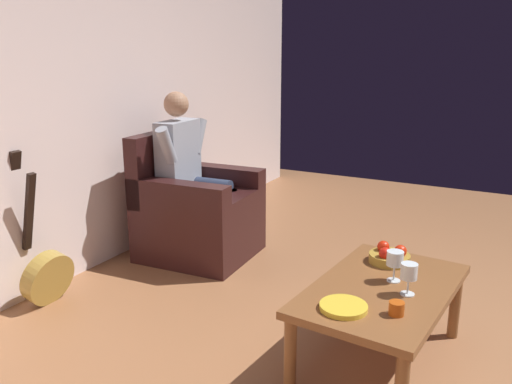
{
  "coord_description": "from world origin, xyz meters",
  "views": [
    {
      "loc": [
        2.69,
        -0.0,
        1.6
      ],
      "look_at": [
        -0.27,
        -1.56,
        0.69
      ],
      "focal_mm": 37.18,
      "sensor_mm": 36.0,
      "label": 1
    }
  ],
  "objects_px": {
    "decorative_dish": "(344,307)",
    "candle_jar": "(397,308)",
    "wine_glass_near": "(409,273)",
    "person_seated": "(191,169)",
    "armchair": "(195,213)",
    "guitar": "(46,272)",
    "wine_glass_far": "(395,260)",
    "fruit_bowl": "(390,256)",
    "coffee_table": "(382,297)"
  },
  "relations": [
    {
      "from": "decorative_dish",
      "to": "candle_jar",
      "type": "relative_size",
      "value": 3.15
    },
    {
      "from": "wine_glass_near",
      "to": "decorative_dish",
      "type": "distance_m",
      "value": 0.38
    },
    {
      "from": "decorative_dish",
      "to": "person_seated",
      "type": "bearing_deg",
      "value": -124.95
    },
    {
      "from": "armchair",
      "to": "decorative_dish",
      "type": "height_order",
      "value": "armchair"
    },
    {
      "from": "guitar",
      "to": "wine_glass_far",
      "type": "relative_size",
      "value": 6.05
    },
    {
      "from": "decorative_dish",
      "to": "candle_jar",
      "type": "xyz_separation_m",
      "value": [
        -0.06,
        0.23,
        0.02
      ]
    },
    {
      "from": "armchair",
      "to": "wine_glass_far",
      "type": "height_order",
      "value": "armchair"
    },
    {
      "from": "wine_glass_near",
      "to": "wine_glass_far",
      "type": "height_order",
      "value": "wine_glass_far"
    },
    {
      "from": "fruit_bowl",
      "to": "coffee_table",
      "type": "bearing_deg",
      "value": 8.8
    },
    {
      "from": "wine_glass_far",
      "to": "candle_jar",
      "type": "height_order",
      "value": "wine_glass_far"
    },
    {
      "from": "wine_glass_near",
      "to": "decorative_dish",
      "type": "relative_size",
      "value": 0.73
    },
    {
      "from": "decorative_dish",
      "to": "candle_jar",
      "type": "height_order",
      "value": "candle_jar"
    },
    {
      "from": "guitar",
      "to": "person_seated",
      "type": "bearing_deg",
      "value": 163.41
    },
    {
      "from": "fruit_bowl",
      "to": "decorative_dish",
      "type": "bearing_deg",
      "value": -3.98
    },
    {
      "from": "wine_glass_far",
      "to": "decorative_dish",
      "type": "bearing_deg",
      "value": -17.13
    },
    {
      "from": "coffee_table",
      "to": "wine_glass_near",
      "type": "bearing_deg",
      "value": 75.11
    },
    {
      "from": "fruit_bowl",
      "to": "armchair",
      "type": "bearing_deg",
      "value": -106.41
    },
    {
      "from": "coffee_table",
      "to": "wine_glass_near",
      "type": "distance_m",
      "value": 0.22
    },
    {
      "from": "armchair",
      "to": "candle_jar",
      "type": "distance_m",
      "value": 2.13
    },
    {
      "from": "fruit_bowl",
      "to": "wine_glass_far",
      "type": "bearing_deg",
      "value": 19.2
    },
    {
      "from": "person_seated",
      "to": "wine_glass_far",
      "type": "bearing_deg",
      "value": 64.44
    },
    {
      "from": "armchair",
      "to": "decorative_dish",
      "type": "distance_m",
      "value": 1.97
    },
    {
      "from": "coffee_table",
      "to": "wine_glass_far",
      "type": "distance_m",
      "value": 0.2
    },
    {
      "from": "wine_glass_near",
      "to": "fruit_bowl",
      "type": "relative_size",
      "value": 0.71
    },
    {
      "from": "coffee_table",
      "to": "wine_glass_near",
      "type": "relative_size",
      "value": 6.74
    },
    {
      "from": "coffee_table",
      "to": "candle_jar",
      "type": "height_order",
      "value": "candle_jar"
    },
    {
      "from": "guitar",
      "to": "decorative_dish",
      "type": "distance_m",
      "value": 1.99
    },
    {
      "from": "armchair",
      "to": "person_seated",
      "type": "xyz_separation_m",
      "value": [
        0.0,
        -0.03,
        0.35
      ]
    },
    {
      "from": "coffee_table",
      "to": "fruit_bowl",
      "type": "distance_m",
      "value": 0.35
    },
    {
      "from": "armchair",
      "to": "person_seated",
      "type": "bearing_deg",
      "value": -90.0
    },
    {
      "from": "fruit_bowl",
      "to": "decorative_dish",
      "type": "relative_size",
      "value": 1.02
    },
    {
      "from": "person_seated",
      "to": "guitar",
      "type": "xyz_separation_m",
      "value": [
        1.15,
        -0.34,
        -0.48
      ]
    },
    {
      "from": "guitar",
      "to": "wine_glass_near",
      "type": "height_order",
      "value": "guitar"
    },
    {
      "from": "decorative_dish",
      "to": "armchair",
      "type": "bearing_deg",
      "value": -125.47
    },
    {
      "from": "candle_jar",
      "to": "person_seated",
      "type": "bearing_deg",
      "value": -120.1
    },
    {
      "from": "guitar",
      "to": "decorative_dish",
      "type": "bearing_deg",
      "value": 90.28
    },
    {
      "from": "candle_jar",
      "to": "armchair",
      "type": "bearing_deg",
      "value": -120.53
    },
    {
      "from": "armchair",
      "to": "candle_jar",
      "type": "bearing_deg",
      "value": 56.23
    },
    {
      "from": "wine_glass_far",
      "to": "armchair",
      "type": "bearing_deg",
      "value": -112.7
    },
    {
      "from": "candle_jar",
      "to": "decorative_dish",
      "type": "bearing_deg",
      "value": -74.69
    },
    {
      "from": "guitar",
      "to": "wine_glass_far",
      "type": "bearing_deg",
      "value": 101.48
    },
    {
      "from": "wine_glass_near",
      "to": "candle_jar",
      "type": "xyz_separation_m",
      "value": [
        0.23,
        0.0,
        -0.08
      ]
    },
    {
      "from": "decorative_dish",
      "to": "wine_glass_near",
      "type": "bearing_deg",
      "value": 142.24
    },
    {
      "from": "person_seated",
      "to": "guitar",
      "type": "relative_size",
      "value": 1.29
    },
    {
      "from": "guitar",
      "to": "wine_glass_far",
      "type": "height_order",
      "value": "guitar"
    },
    {
      "from": "person_seated",
      "to": "wine_glass_near",
      "type": "bearing_deg",
      "value": 62.25
    },
    {
      "from": "decorative_dish",
      "to": "wine_glass_far",
      "type": "bearing_deg",
      "value": 162.87
    },
    {
      "from": "armchair",
      "to": "fruit_bowl",
      "type": "bearing_deg",
      "value": 70.34
    },
    {
      "from": "person_seated",
      "to": "candle_jar",
      "type": "distance_m",
      "value": 2.16
    },
    {
      "from": "person_seated",
      "to": "guitar",
      "type": "height_order",
      "value": "person_seated"
    }
  ]
}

